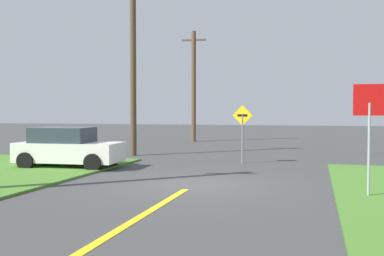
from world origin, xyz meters
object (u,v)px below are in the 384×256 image
at_px(parked_car_near_building, 68,148).
at_px(utility_pole_mid, 133,63).
at_px(utility_pole_far, 194,85).
at_px(stop_sign, 369,117).
at_px(direction_sign, 242,127).

xyz_separation_m(parked_car_near_building, utility_pole_mid, (0.60, 5.39, 3.90)).
bearing_deg(utility_pole_mid, utility_pole_far, 88.98).
height_order(parked_car_near_building, utility_pole_mid, utility_pole_mid).
bearing_deg(stop_sign, utility_pole_mid, -43.32).
height_order(utility_pole_mid, utility_pole_far, utility_pole_mid).
bearing_deg(utility_pole_far, utility_pole_mid, -91.02).
relative_size(utility_pole_far, direction_sign, 3.22).
height_order(utility_pole_mid, direction_sign, utility_pole_mid).
bearing_deg(utility_pole_far, parked_car_near_building, -92.77).
distance_m(stop_sign, utility_pole_mid, 13.99).
relative_size(utility_pole_mid, direction_sign, 3.62).
relative_size(stop_sign, parked_car_near_building, 0.71).
bearing_deg(stop_sign, direction_sign, -60.05).
bearing_deg(direction_sign, parked_car_near_building, -152.50).
height_order(stop_sign, parked_car_near_building, stop_sign).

